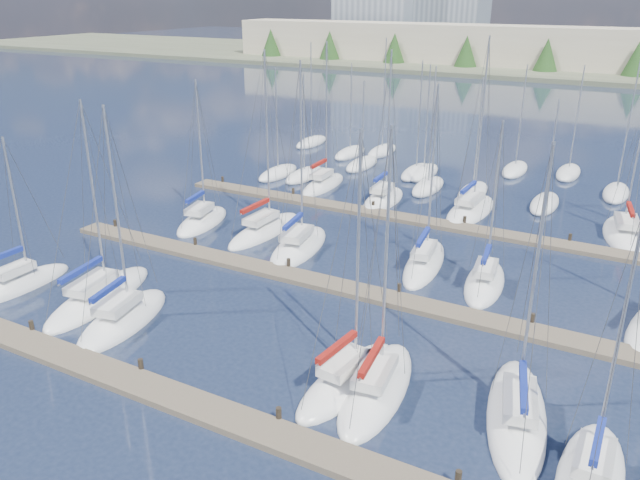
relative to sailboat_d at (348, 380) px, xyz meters
The scene contains 22 objects.
ground 53.19m from the sailboat_d, 95.72° to the left, with size 400.00×400.00×0.00m, color #222D45.
dock_near 7.33m from the sailboat_d, 136.34° to the right, with size 44.00×1.93×1.10m.
dock_mid 10.39m from the sailboat_d, 120.68° to the left, with size 44.00×1.93×1.10m.
dock_far 23.54m from the sailboat_d, 103.02° to the left, with size 44.00×1.93×1.10m.
sailboat_d is the anchor object (origin of this frame).
sailboat_e 1.49m from the sailboat_d, ahead, with size 3.69×8.60×13.27m.
sailboat_h 24.82m from the sailboat_d, 144.74° to the left, with size 4.13×7.50×12.13m.
sailboat_o 28.28m from the sailboat_d, 109.73° to the left, with size 3.04×7.47×13.84m.
sailboat_a 22.98m from the sailboat_d, behind, with size 2.21×7.01×10.36m.
sailboat_j 17.11m from the sailboat_d, 128.32° to the left, with size 4.23×8.78×14.08m.
sailboat_g 11.15m from the sailboat_d, ahead, with size 2.49×7.04×11.99m.
sailboat_n 32.50m from the sailboat_d, 120.39° to the left, with size 2.76×7.94×14.17m.
sailboat_p 27.53m from the sailboat_d, 93.83° to the left, with size 3.32×9.13×15.12m.
sailboat_f 7.84m from the sailboat_d, ahead, with size 4.53×9.50×13.04m.
sailboat_q 29.43m from the sailboat_d, 69.87° to the left, with size 4.25×8.70×12.10m.
sailboat_l 14.21m from the sailboat_d, 77.98° to the left, with size 3.27×7.52×11.29m.
sailboat_b 17.28m from the sailboat_d, behind, with size 4.38×9.70×12.79m.
sailboat_k 15.04m from the sailboat_d, 95.73° to the left, with size 3.44×8.71×12.95m.
sailboat_c 13.96m from the sailboat_d, behind, with size 4.34×8.14×12.98m.
sailboat_i 20.99m from the sailboat_d, 134.29° to the left, with size 2.74×8.98×14.50m.
distant_boats 37.94m from the sailboat_d, 104.73° to the left, with size 36.93×20.75×13.30m.
shoreline 144.08m from the sailboat_d, 97.42° to the left, with size 400.00×60.00×38.00m.
Camera 1 is at (16.25, -15.84, 17.64)m, focal length 35.00 mm.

